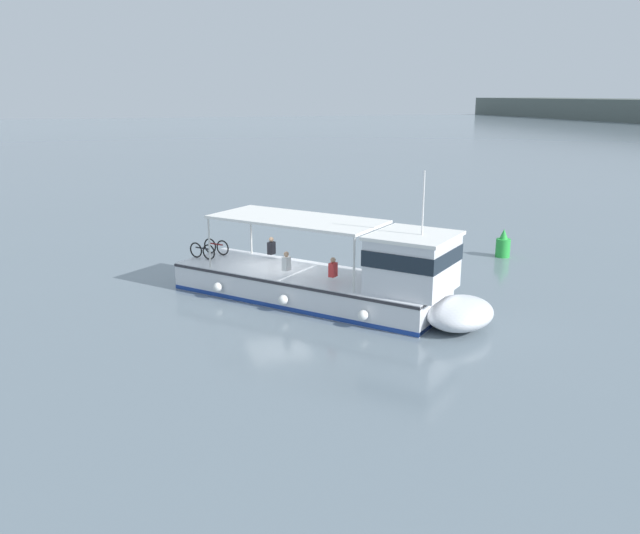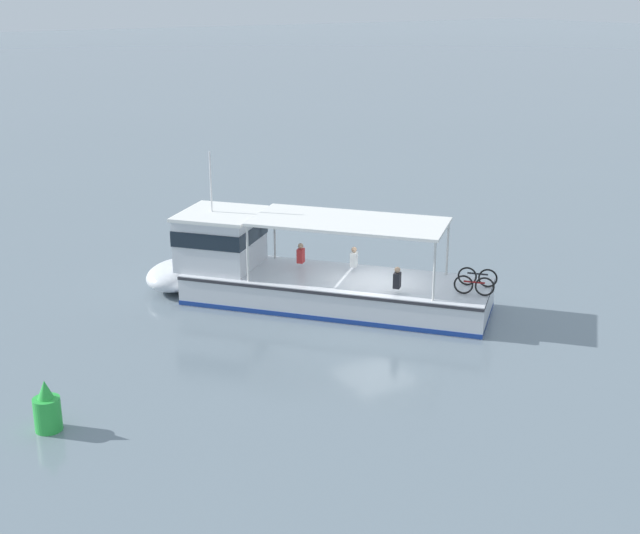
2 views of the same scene
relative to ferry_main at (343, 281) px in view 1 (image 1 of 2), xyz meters
name	(u,v)px [view 1 (image 1 of 2)]	position (x,y,z in m)	size (l,w,h in m)	color
ground_plane	(277,292)	(-2.45, -1.95, -1.02)	(400.00, 400.00, 0.00)	slate
ferry_main	(343,281)	(0.00, 0.00, 0.00)	(11.58, 10.72, 5.32)	silver
channel_buoy	(503,246)	(-4.91, 10.08, -0.45)	(0.70, 0.70, 1.40)	green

